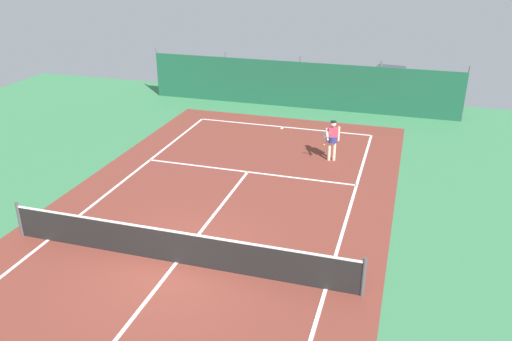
{
  "coord_description": "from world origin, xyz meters",
  "views": [
    {
      "loc": [
        5.59,
        -10.96,
        8.06
      ],
      "look_at": [
        0.85,
        4.68,
        0.9
      ],
      "focal_mm": 36.82,
      "sensor_mm": 36.0,
      "label": 1
    }
  ],
  "objects": [
    {
      "name": "tennis_ball_near_player",
      "position": [
        2.29,
        10.04,
        0.03
      ],
      "size": [
        0.07,
        0.07,
        0.07
      ],
      "primitive_type": "sphere",
      "color": "#CCDB33",
      "rests_on": "ground"
    },
    {
      "name": "court_surface",
      "position": [
        0.0,
        0.0,
        0.0
      ],
      "size": [
        11.02,
        26.6,
        0.01
      ],
      "color": "brown",
      "rests_on": "ground"
    },
    {
      "name": "parked_car",
      "position": [
        4.32,
        18.41,
        0.84
      ],
      "size": [
        2.39,
        4.38,
        1.68
      ],
      "rotation": [
        0.0,
        0.0,
        3.02
      ],
      "color": "silver",
      "rests_on": "ground"
    },
    {
      "name": "tennis_player",
      "position": [
        2.84,
        8.49,
        0.96
      ],
      "size": [
        0.59,
        0.81,
        1.64
      ],
      "rotation": [
        0.0,
        0.0,
        3.4
      ],
      "color": "beige",
      "rests_on": "ground"
    },
    {
      "name": "tennis_net",
      "position": [
        0.0,
        0.0,
        0.51
      ],
      "size": [
        10.12,
        0.1,
        1.1
      ],
      "color": "black",
      "rests_on": "ground"
    },
    {
      "name": "ground_plane",
      "position": [
        0.0,
        0.0,
        0.0
      ],
      "size": [
        36.0,
        36.0,
        0.0
      ],
      "primitive_type": "plane",
      "color": "#387A4C"
    },
    {
      "name": "back_fence",
      "position": [
        -0.0,
        15.75,
        0.67
      ],
      "size": [
        16.3,
        0.98,
        2.7
      ],
      "color": "#195138",
      "rests_on": "ground"
    }
  ]
}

